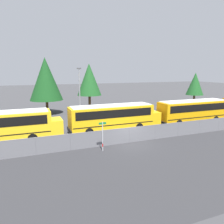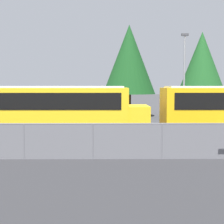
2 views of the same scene
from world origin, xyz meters
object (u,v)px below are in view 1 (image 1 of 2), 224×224
school_bus_2 (1,125)px  tree_3 (46,79)px  tree_1 (195,84)px  school_bus_3 (114,116)px  school_bus_4 (194,110)px  light_pole (80,91)px  street_sign (103,136)px  tree_2 (89,80)px

school_bus_2 → tree_3: 15.83m
school_bus_2 → tree_1: 38.41m
school_bus_3 → school_bus_4: same height
school_bus_4 → light_pole: 16.93m
school_bus_2 → school_bus_4: bearing=-0.8°
street_sign → tree_3: 20.79m
school_bus_4 → tree_2: size_ratio=1.36×
street_sign → tree_1: (27.33, 18.71, 3.02)m
school_bus_2 → tree_2: size_ratio=1.36×
school_bus_4 → light_pole: size_ratio=1.50×
school_bus_2 → street_sign: (8.79, -5.93, -0.44)m
school_bus_4 → tree_1: tree_1 is taller
light_pole → tree_1: (25.85, 3.88, 0.26)m
street_sign → tree_2: 19.53m
school_bus_2 → school_bus_3: size_ratio=1.00×
school_bus_3 → tree_1: (23.85, 12.80, 2.59)m
school_bus_4 → tree_3: bearing=141.8°
school_bus_4 → tree_2: (-11.36, 13.04, 3.83)m
school_bus_4 → tree_2: tree_2 is taller
school_bus_4 → street_sign: school_bus_4 is taller
school_bus_4 → school_bus_3: bearing=178.4°
school_bus_4 → light_pole: bearing=146.5°
street_sign → tree_3: (-2.97, 20.09, 4.42)m
school_bus_3 → tree_2: size_ratio=1.36×
tree_1 → tree_3: (-30.31, 1.38, 1.39)m
school_bus_2 → tree_1: size_ratio=1.68×
school_bus_3 → tree_3: size_ratio=1.22×
school_bus_2 → school_bus_4: (24.26, -0.35, 0.00)m
tree_2 → tree_1: bearing=0.2°
school_bus_3 → street_sign: bearing=-120.5°
school_bus_4 → tree_1: bearing=47.9°
school_bus_2 → street_sign: school_bus_2 is taller
tree_1 → tree_2: (-23.23, -0.10, 1.24)m
school_bus_2 → tree_2: tree_2 is taller
school_bus_3 → street_sign: school_bus_3 is taller
tree_2 → tree_3: tree_3 is taller
tree_1 → tree_2: 23.26m
school_bus_2 → tree_3: bearing=67.7°
school_bus_3 → school_bus_4: bearing=-1.6°
school_bus_2 → street_sign: bearing=-34.0°
school_bus_4 → street_sign: bearing=-160.2°
school_bus_2 → light_pole: light_pole is taller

